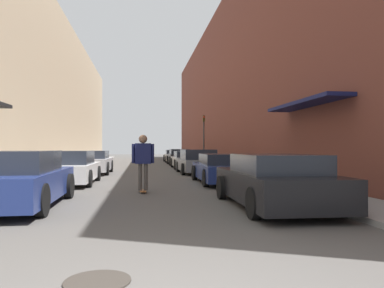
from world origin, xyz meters
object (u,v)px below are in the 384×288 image
Objects in this scene: parked_car_right_0 at (274,181)px; manhole_cover at (97,281)px; traffic_light at (204,135)px; parked_car_right_5 at (174,156)px; parked_car_left_0 at (21,180)px; parked_car_left_2 at (91,162)px; parked_car_left_1 at (70,168)px; parked_car_right_4 at (179,157)px; parked_car_right_3 at (186,160)px; parked_car_right_2 at (197,162)px; skateboarder at (143,157)px; parked_car_right_1 at (222,169)px.

parked_car_right_0 is 6.88× the size of manhole_cover.
parked_car_right_0 is 18.30m from traffic_light.
parked_car_right_5 is 10.23m from traffic_light.
parked_car_left_0 reaches higher than parked_car_left_2.
parked_car_left_1 is 0.96× the size of parked_car_right_4.
parked_car_left_2 is at bearing -141.32° from parked_car_right_3.
parked_car_right_0 is 16.77m from parked_car_right_3.
traffic_light is (1.37, 18.17, 1.73)m from parked_car_right_0.
parked_car_right_4 reaches higher than parked_car_right_0.
parked_car_left_0 is 17.05m from parked_car_right_3.
parked_car_right_2 is at bearing -90.39° from parked_car_right_4.
parked_car_left_0 reaches higher than parked_car_right_3.
skateboarder is (2.73, -8.95, 0.50)m from parked_car_left_2.
parked_car_right_3 is (-0.14, 10.75, 0.00)m from parked_car_right_1.
parked_car_right_0 is 22.33m from parked_car_right_4.
traffic_light reaches higher than manhole_cover.
parked_car_right_0 is 1.13× the size of parked_car_right_2.
parked_car_right_1 is at bearing 41.62° from skateboarder.
traffic_light reaches higher than parked_car_right_3.
parked_car_left_1 is at bearing 101.75° from manhole_cover.
parked_car_right_4 is at bearing 69.78° from parked_car_left_1.
parked_car_right_2 is (5.75, -0.43, 0.01)m from parked_car_left_2.
parked_car_right_2 is at bearing 90.29° from parked_car_right_0.
parked_car_right_2 is (5.79, 5.37, 0.00)m from parked_car_left_1.
parked_car_right_1 is at bearing -90.03° from parked_car_right_5.
skateboarder is at bearing -109.48° from parked_car_right_2.
traffic_light is (1.32, -9.99, 1.76)m from parked_car_right_5.
parked_car_left_0 is 12.49m from parked_car_right_2.
parked_car_left_0 reaches higher than parked_car_right_2.
parked_car_left_1 is 16.97m from parked_car_right_4.
parked_car_right_1 is 5.75m from parked_car_right_2.
parked_car_right_0 is 1.02× the size of parked_car_right_5.
manhole_cover is (-3.49, -21.29, -0.57)m from parked_car_right_3.
parked_car_left_1 reaches higher than parked_car_right_5.
parked_car_right_3 is 5.56m from parked_car_right_4.
parked_car_right_2 reaches higher than parked_car_right_4.
parked_car_left_1 is 5.91m from parked_car_right_1.
parked_car_left_0 is 1.08× the size of parked_car_left_2.
parked_car_right_5 is at bearing 77.64° from parked_car_left_0.
traffic_light is at bearing 58.46° from parked_car_left_1.
parked_car_right_4 is at bearing 108.11° from traffic_light.
parked_car_right_4 reaches higher than parked_car_right_3.
parked_car_right_0 is at bearing -7.24° from parked_car_left_0.
parked_car_right_3 is 13.86m from skateboarder.
parked_car_right_3 is at bearing 90.72° from parked_car_right_1.
traffic_light reaches higher than parked_car_right_0.
skateboarder reaches higher than parked_car_right_0.
parked_car_left_1 is 11.86m from parked_car_right_3.
parked_car_left_0 is 0.99× the size of parked_car_right_1.
parked_car_left_0 is at bearing -118.16° from parked_car_right_2.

